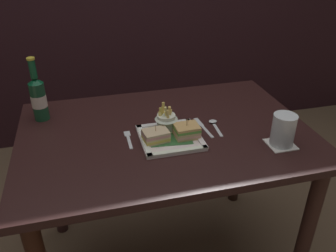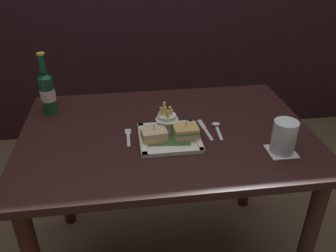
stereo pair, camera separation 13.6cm
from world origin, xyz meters
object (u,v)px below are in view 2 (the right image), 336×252
at_px(spoon, 217,126).
at_px(square_plate, 170,138).
at_px(fork, 128,136).
at_px(sandwich_half_left, 154,135).
at_px(dining_table, 167,154).
at_px(fries_cup, 167,119).
at_px(water_glass, 284,139).
at_px(sandwich_half_right, 186,132).
at_px(knife, 205,129).
at_px(beer_bottle, 47,91).

bearing_deg(spoon, square_plate, -162.48).
bearing_deg(fork, sandwich_half_left, -29.44).
relative_size(square_plate, spoon, 1.74).
bearing_deg(sandwich_half_left, square_plate, 11.04).
bearing_deg(sandwich_half_left, dining_table, 54.26).
height_order(dining_table, fries_cup, fries_cup).
bearing_deg(water_glass, sandwich_half_right, 158.43).
distance_m(fries_cup, water_glass, 0.44).
relative_size(knife, spoon, 1.28).
bearing_deg(beer_bottle, square_plate, -31.40).
height_order(sandwich_half_right, knife, sandwich_half_right).
distance_m(dining_table, beer_bottle, 0.58).
relative_size(square_plate, water_glass, 1.87).
xyz_separation_m(sandwich_half_left, sandwich_half_right, (0.12, -0.00, 0.00)).
height_order(fork, spoon, spoon).
height_order(beer_bottle, fork, beer_bottle).
xyz_separation_m(water_glass, knife, (-0.24, 0.20, -0.06)).
xyz_separation_m(dining_table, square_plate, (0.00, -0.07, 0.12)).
height_order(dining_table, spoon, spoon).
height_order(sandwich_half_left, fork, sandwich_half_left).
relative_size(sandwich_half_left, beer_bottle, 0.37).
bearing_deg(knife, beer_bottle, 159.49).
bearing_deg(dining_table, sandwich_half_left, -125.74).
distance_m(fries_cup, knife, 0.17).
xyz_separation_m(sandwich_half_right, spoon, (0.14, 0.08, -0.03)).
relative_size(sandwich_half_right, fork, 0.72).
distance_m(sandwich_half_right, fork, 0.23).
bearing_deg(water_glass, dining_table, 151.78).
height_order(knife, spoon, spoon).
distance_m(beer_bottle, knife, 0.70).
distance_m(dining_table, spoon, 0.24).
distance_m(knife, spoon, 0.05).
bearing_deg(knife, water_glass, -40.06).
distance_m(sandwich_half_left, water_glass, 0.47).
distance_m(square_plate, knife, 0.16).
bearing_deg(water_glass, beer_bottle, 153.40).
bearing_deg(dining_table, square_plate, -87.84).
relative_size(dining_table, fries_cup, 9.98).
xyz_separation_m(dining_table, sandwich_half_right, (0.06, -0.08, 0.15)).
xyz_separation_m(sandwich_half_left, water_glass, (0.46, -0.13, 0.03)).
height_order(fries_cup, fork, fries_cup).
bearing_deg(square_plate, fork, 164.81).
xyz_separation_m(fries_cup, knife, (0.16, 0.00, -0.06)).
xyz_separation_m(beer_bottle, water_glass, (0.89, -0.44, -0.04)).
bearing_deg(fork, fries_cup, 5.11).
distance_m(sandwich_half_right, water_glass, 0.36).
height_order(sandwich_half_left, spoon, sandwich_half_left).
bearing_deg(knife, sandwich_half_left, -161.79).
bearing_deg(sandwich_half_left, fries_cup, 49.70).
xyz_separation_m(beer_bottle, knife, (0.65, -0.24, -0.10)).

